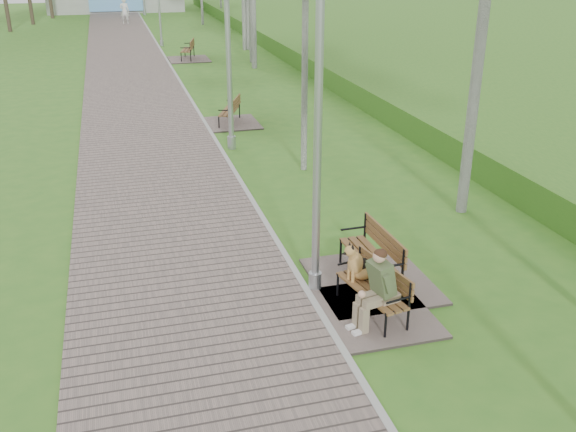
% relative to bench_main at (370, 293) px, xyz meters
% --- Properties ---
extents(walkway, '(3.50, 67.00, 0.04)m').
position_rel_bench_main_xyz_m(walkway, '(-2.40, 17.20, -0.36)').
color(walkway, '#665853').
rests_on(walkway, ground).
extents(kerb, '(0.10, 67.00, 0.05)m').
position_rel_bench_main_xyz_m(kerb, '(-0.65, 17.20, -0.35)').
color(kerb, '#999993').
rests_on(kerb, ground).
extents(embankment, '(14.00, 70.00, 1.60)m').
position_rel_bench_main_xyz_m(embankment, '(11.35, 15.70, -0.38)').
color(embankment, '#508328').
rests_on(embankment, ground).
extents(bench_main, '(1.57, 1.75, 1.37)m').
position_rel_bench_main_xyz_m(bench_main, '(0.00, 0.00, 0.00)').
color(bench_main, '#665853').
rests_on(bench_main, ground).
extents(bench_second, '(1.77, 1.97, 1.09)m').
position_rel_bench_main_xyz_m(bench_second, '(0.38, 0.92, -0.18)').
color(bench_second, '#665853').
rests_on(bench_second, ground).
extents(bench_third, '(1.56, 1.74, 0.96)m').
position_rel_bench_main_xyz_m(bench_third, '(0.05, 10.87, -0.20)').
color(bench_third, '#665853').
rests_on(bench_third, ground).
extents(bench_far, '(1.79, 1.99, 1.10)m').
position_rel_bench_main_xyz_m(bench_far, '(0.29, 22.37, -0.18)').
color(bench_far, '#665853').
rests_on(bench_far, ground).
extents(lamp_post_near, '(0.20, 0.20, 5.08)m').
position_rel_bench_main_xyz_m(lamp_post_near, '(-0.51, 0.93, 2.00)').
color(lamp_post_near, '#A3A6AC').
rests_on(lamp_post_near, ground).
extents(lamp_post_second, '(0.22, 0.22, 5.68)m').
position_rel_bench_main_xyz_m(lamp_post_second, '(-0.35, 8.46, 2.27)').
color(lamp_post_second, '#A3A6AC').
rests_on(lamp_post_second, ground).
extents(lamp_post_third, '(0.19, 0.19, 4.80)m').
position_rel_bench_main_xyz_m(lamp_post_third, '(-0.46, 26.94, 1.86)').
color(lamp_post_third, '#A3A6AC').
rests_on(lamp_post_third, ground).
extents(pedestrian_near, '(0.67, 0.53, 1.64)m').
position_rel_bench_main_xyz_m(pedestrian_near, '(-1.86, 37.21, 0.44)').
color(pedestrian_near, silver).
rests_on(pedestrian_near, ground).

